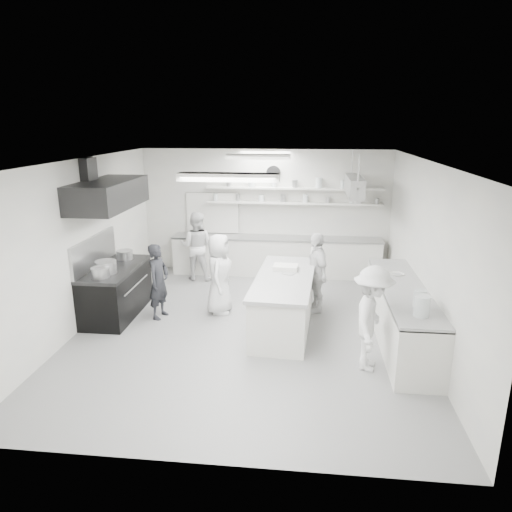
# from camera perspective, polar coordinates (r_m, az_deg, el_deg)

# --- Properties ---
(floor) EXTENTS (6.00, 7.00, 0.02)m
(floor) POSITION_cam_1_polar(r_m,az_deg,el_deg) (8.55, -1.05, -8.96)
(floor) COLOR gray
(floor) RESTS_ON ground
(ceiling) EXTENTS (6.00, 7.00, 0.02)m
(ceiling) POSITION_cam_1_polar(r_m,az_deg,el_deg) (7.77, -1.17, 11.65)
(ceiling) COLOR white
(ceiling) RESTS_ON wall_back
(wall_back) EXTENTS (6.00, 0.04, 3.00)m
(wall_back) POSITION_cam_1_polar(r_m,az_deg,el_deg) (11.43, 1.11, 5.45)
(wall_back) COLOR silver
(wall_back) RESTS_ON floor
(wall_front) EXTENTS (6.00, 0.04, 3.00)m
(wall_front) POSITION_cam_1_polar(r_m,az_deg,el_deg) (4.79, -6.47, -10.19)
(wall_front) COLOR silver
(wall_front) RESTS_ON floor
(wall_left) EXTENTS (0.04, 7.00, 3.00)m
(wall_left) POSITION_cam_1_polar(r_m,az_deg,el_deg) (8.91, -20.62, 1.34)
(wall_left) COLOR silver
(wall_left) RESTS_ON floor
(wall_right) EXTENTS (0.04, 7.00, 3.00)m
(wall_right) POSITION_cam_1_polar(r_m,az_deg,el_deg) (8.22, 20.12, 0.20)
(wall_right) COLOR silver
(wall_right) RESTS_ON floor
(stove) EXTENTS (0.80, 1.80, 0.90)m
(stove) POSITION_cam_1_polar(r_m,az_deg,el_deg) (9.39, -16.73, -4.28)
(stove) COLOR black
(stove) RESTS_ON floor
(exhaust_hood) EXTENTS (0.85, 2.00, 0.50)m
(exhaust_hood) POSITION_cam_1_polar(r_m,az_deg,el_deg) (8.93, -17.72, 7.22)
(exhaust_hood) COLOR black
(exhaust_hood) RESTS_ON wall_left
(back_counter) EXTENTS (5.00, 0.60, 0.92)m
(back_counter) POSITION_cam_1_polar(r_m,az_deg,el_deg) (11.35, 2.46, -0.03)
(back_counter) COLOR silver
(back_counter) RESTS_ON floor
(shelf_lower) EXTENTS (4.20, 0.26, 0.04)m
(shelf_lower) POSITION_cam_1_polar(r_m,az_deg,el_deg) (11.21, 4.65, 6.50)
(shelf_lower) COLOR silver
(shelf_lower) RESTS_ON wall_back
(shelf_upper) EXTENTS (4.20, 0.26, 0.04)m
(shelf_upper) POSITION_cam_1_polar(r_m,az_deg,el_deg) (11.16, 4.69, 8.27)
(shelf_upper) COLOR silver
(shelf_upper) RESTS_ON wall_back
(pass_through_window) EXTENTS (1.30, 0.04, 1.00)m
(pass_through_window) POSITION_cam_1_polar(r_m,az_deg,el_deg) (11.60, -5.33, 5.30)
(pass_through_window) COLOR black
(pass_through_window) RESTS_ON wall_back
(wall_clock) EXTENTS (0.32, 0.05, 0.32)m
(wall_clock) POSITION_cam_1_polar(r_m,az_deg,el_deg) (11.23, 2.15, 10.16)
(wall_clock) COLOR white
(wall_clock) RESTS_ON wall_back
(right_counter) EXTENTS (0.74, 3.30, 0.94)m
(right_counter) POSITION_cam_1_polar(r_m,az_deg,el_deg) (8.29, 17.39, -6.97)
(right_counter) COLOR silver
(right_counter) RESTS_ON floor
(pot_rack) EXTENTS (0.30, 1.60, 0.40)m
(pot_rack) POSITION_cam_1_polar(r_m,az_deg,el_deg) (10.22, 11.94, 8.39)
(pot_rack) COLOR #A4A4A6
(pot_rack) RESTS_ON ceiling
(light_fixture_front) EXTENTS (1.30, 0.25, 0.10)m
(light_fixture_front) POSITION_cam_1_polar(r_m,az_deg,el_deg) (6.00, -3.38, 9.64)
(light_fixture_front) COLOR silver
(light_fixture_front) RESTS_ON ceiling
(light_fixture_rear) EXTENTS (1.30, 0.25, 0.10)m
(light_fixture_rear) POSITION_cam_1_polar(r_m,az_deg,el_deg) (9.56, 0.23, 12.07)
(light_fixture_rear) COLOR silver
(light_fixture_rear) RESTS_ON ceiling
(prep_island) EXTENTS (1.08, 2.53, 0.91)m
(prep_island) POSITION_cam_1_polar(r_m,az_deg,el_deg) (8.48, 3.44, -5.77)
(prep_island) COLOR silver
(prep_island) RESTS_ON floor
(stove_pot) EXTENTS (0.38, 0.38, 0.28)m
(stove_pot) POSITION_cam_1_polar(r_m,az_deg,el_deg) (8.90, -17.90, -1.44)
(stove_pot) COLOR #A4A4A6
(stove_pot) RESTS_ON stove
(cook_stove) EXTENTS (0.46, 0.59, 1.45)m
(cook_stove) POSITION_cam_1_polar(r_m,az_deg,el_deg) (8.97, -11.84, -3.06)
(cook_stove) COLOR black
(cook_stove) RESTS_ON floor
(cook_back) EXTENTS (0.81, 0.64, 1.62)m
(cook_back) POSITION_cam_1_polar(r_m,az_deg,el_deg) (11.00, -7.30, 1.21)
(cook_back) COLOR silver
(cook_back) RESTS_ON floor
(cook_island_left) EXTENTS (0.52, 0.78, 1.58)m
(cook_island_left) POSITION_cam_1_polar(r_m,az_deg,el_deg) (9.01, -4.53, -2.20)
(cook_island_left) COLOR silver
(cook_island_left) RESTS_ON floor
(cook_island_right) EXTENTS (0.65, 1.00, 1.59)m
(cook_island_right) POSITION_cam_1_polar(r_m,az_deg,el_deg) (9.14, 7.39, -2.01)
(cook_island_right) COLOR silver
(cook_island_right) RESTS_ON floor
(cook_right) EXTENTS (0.83, 1.15, 1.61)m
(cook_right) POSITION_cam_1_polar(r_m,az_deg,el_deg) (7.16, 14.02, -7.47)
(cook_right) COLOR silver
(cook_right) RESTS_ON floor
(bowl_island_a) EXTENTS (0.30, 0.30, 0.06)m
(bowl_island_a) POSITION_cam_1_polar(r_m,az_deg,el_deg) (8.51, 4.03, -2.24)
(bowl_island_a) COLOR #A4A4A6
(bowl_island_a) RESTS_ON prep_island
(bowl_island_b) EXTENTS (0.24, 0.24, 0.06)m
(bowl_island_b) POSITION_cam_1_polar(r_m,az_deg,el_deg) (8.81, 2.35, -1.57)
(bowl_island_b) COLOR silver
(bowl_island_b) RESTS_ON prep_island
(bowl_right) EXTENTS (0.30, 0.30, 0.06)m
(bowl_right) POSITION_cam_1_polar(r_m,az_deg,el_deg) (8.74, 16.89, -2.22)
(bowl_right) COLOR silver
(bowl_right) RESTS_ON right_counter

